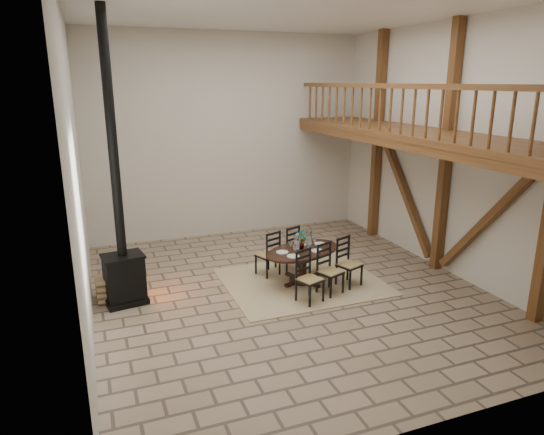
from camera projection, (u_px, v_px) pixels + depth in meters
name	position (u px, v px, depth m)	size (l,w,h in m)	color
ground	(289.00, 291.00, 9.17)	(8.00, 8.00, 0.00)	gray
room_shell	(351.00, 128.00, 8.76)	(7.02, 8.02, 5.01)	beige
rug	(302.00, 282.00, 9.59)	(3.00, 2.50, 0.02)	tan
dining_table	(306.00, 265.00, 9.42)	(1.97, 2.14, 1.06)	black
wood_stove	(122.00, 244.00, 8.40)	(0.78, 0.65, 5.00)	black
log_basket	(117.00, 286.00, 8.97)	(0.50, 0.50, 0.42)	brown
log_stack	(106.00, 289.00, 8.72)	(0.35, 0.47, 0.46)	tan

